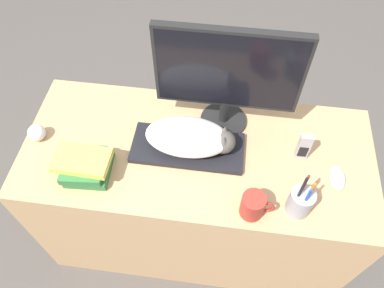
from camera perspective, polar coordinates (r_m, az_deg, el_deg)
The scene contains 11 objects.
ground_plane at distance 2.07m, azimuth -0.59°, elevation -20.36°, with size 12.00×12.00×0.00m, color #4C4742.
desk at distance 1.82m, azimuth 0.66°, elevation -7.93°, with size 1.40×0.61×0.78m.
keyboard at distance 1.48m, azimuth -0.67°, elevation -0.59°, with size 0.44×0.19×0.02m.
cat at distance 1.42m, azimuth -0.08°, elevation 1.02°, with size 0.35×0.18×0.12m.
monitor at distance 1.38m, azimuth 5.53°, elevation 10.43°, with size 0.54×0.19×0.47m.
computer_mouse at distance 1.50m, azimuth 21.23°, elevation -4.84°, with size 0.06×0.11×0.03m.
coffee_mug at distance 1.33m, azimuth 9.35°, elevation -9.23°, with size 0.12×0.08×0.10m.
pen_cup at distance 1.36m, azimuth 16.19°, elevation -8.41°, with size 0.09×0.09×0.22m.
baseball at distance 1.62m, azimuth -22.61°, elevation 1.60°, with size 0.07×0.07×0.07m.
phone at distance 1.48m, azimuth 16.67°, elevation -0.39°, with size 0.05×0.03×0.13m.
book_stack at distance 1.45m, azimuth -15.95°, elevation -3.08°, with size 0.21×0.18×0.09m.
Camera 1 is at (0.09, -0.52, 2.01)m, focal length 35.00 mm.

